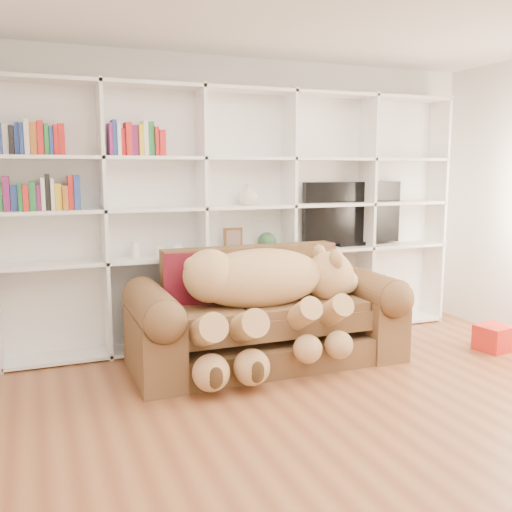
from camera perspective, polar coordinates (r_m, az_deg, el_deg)
name	(u,v)px	position (r m, az deg, el deg)	size (l,w,h in m)	color
floor	(380,443)	(3.73, 12.28, -17.82)	(5.00, 5.00, 0.00)	brown
wall_back	(239,200)	(5.60, -1.66, 5.60)	(5.00, 0.02, 2.70)	white
bookshelf	(221,206)	(5.39, -3.57, 4.99)	(4.43, 0.35, 2.40)	white
sofa	(265,320)	(4.95, 0.92, -6.42)	(2.29, 0.99, 0.96)	brown
teddy_bear	(266,291)	(4.67, 0.97, -3.52)	(1.67, 0.93, 0.97)	tan
throw_pillow	(191,281)	(4.82, -6.49, -2.51)	(0.46, 0.15, 0.46)	maroon
gift_box	(494,338)	(5.73, 22.69, -7.56)	(0.29, 0.27, 0.23)	red
tv	(352,214)	(5.99, 9.59, 4.15)	(1.11, 0.18, 0.66)	black
picture_frame	(233,240)	(5.40, -2.32, 1.63)	(0.18, 0.03, 0.23)	brown
green_vase	(267,242)	(5.53, 1.12, 1.45)	(0.18, 0.18, 0.18)	#305D34
figurine_tall	(135,250)	(5.18, -11.99, 0.59)	(0.08, 0.08, 0.15)	silver
figurine_short	(159,251)	(5.22, -9.70, 0.53)	(0.07, 0.07, 0.12)	silver
snow_globe	(178,249)	(5.26, -7.86, 0.69)	(0.12, 0.12, 0.12)	white
shelf_vase	(248,195)	(5.41, -0.81, 6.16)	(0.19, 0.19, 0.20)	beige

